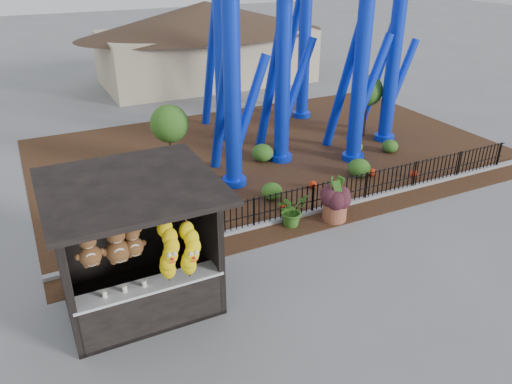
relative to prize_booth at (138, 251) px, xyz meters
name	(u,v)px	position (x,y,z in m)	size (l,w,h in m)	color
ground	(279,293)	(3.01, -0.91, -1.53)	(120.00, 120.00, 0.00)	slate
mulch_bed	(271,153)	(7.01, 7.09, -1.52)	(18.00, 12.00, 0.02)	#331E11
curb	(345,204)	(7.01, 2.09, -1.47)	(18.00, 0.18, 0.12)	gray
prize_booth	(138,251)	(0.00, 0.00, 0.00)	(3.50, 3.40, 3.12)	black
picket_fence	(369,186)	(7.91, 2.09, -1.03)	(12.20, 0.06, 1.00)	black
terracotta_planter	(335,210)	(6.19, 1.48, -1.20)	(0.72, 0.72, 0.66)	brown
planter_foliage	(336,191)	(6.19, 1.48, -0.55)	(0.70, 0.70, 0.64)	#35151D
potted_plant	(292,210)	(4.89, 1.79, -1.02)	(0.91, 0.78, 1.01)	#185017
landscaping	(321,162)	(7.86, 4.83, -1.22)	(6.79, 4.44, 0.67)	#2C5819
pavilion	(206,29)	(9.01, 19.09, 1.54)	(15.00, 15.00, 4.80)	#BFAD8C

